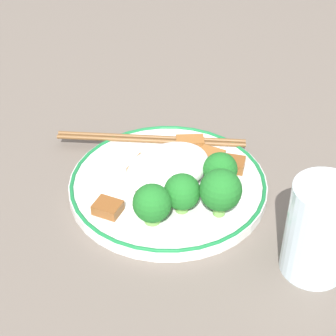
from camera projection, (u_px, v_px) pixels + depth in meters
The scene contains 15 objects.
ground_plane at pixel (168, 190), 0.68m from camera, with size 3.00×3.00×0.00m, color #665B51.
plate at pixel (168, 184), 0.68m from camera, with size 0.24×0.24×0.02m.
rice_mound at pixel (167, 167), 0.66m from camera, with size 0.11×0.08×0.04m.
broccoli_back_left at pixel (152, 204), 0.60m from camera, with size 0.04×0.04×0.05m.
broccoli_back_center at pixel (182, 192), 0.62m from camera, with size 0.04×0.04×0.05m.
broccoli_back_right at pixel (221, 190), 0.61m from camera, with size 0.05×0.05×0.06m.
broccoli_mid_left at pixel (220, 170), 0.64m from camera, with size 0.04×0.04×0.05m.
meat_near_front at pixel (143, 167), 0.68m from camera, with size 0.04×0.04×0.01m.
meat_near_left at pixel (109, 209), 0.62m from camera, with size 0.04×0.04×0.01m.
meat_near_right at pixel (233, 164), 0.69m from camera, with size 0.04×0.04×0.01m.
meat_near_back at pixel (190, 141), 0.73m from camera, with size 0.04×0.04×0.01m.
meat_on_rice_edge at pixel (151, 192), 0.65m from camera, with size 0.03×0.03×0.01m.
meat_mid_left at pixel (211, 155), 0.70m from camera, with size 0.03×0.04×0.01m.
chopsticks at pixel (151, 139), 0.74m from camera, with size 0.19×0.18×0.01m.
drinking_glass at pixel (319, 230), 0.55m from camera, with size 0.07×0.07×0.11m.
Camera 1 is at (0.33, 0.40, 0.44)m, focal length 60.00 mm.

